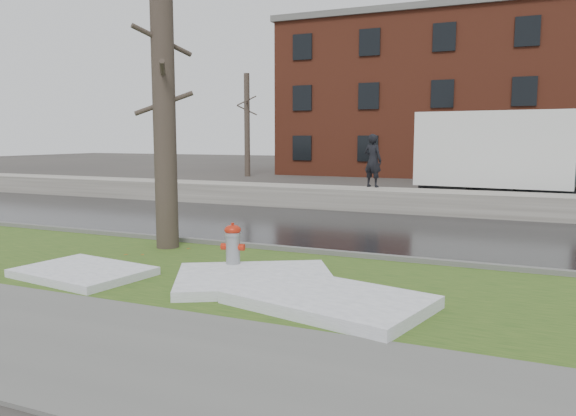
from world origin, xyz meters
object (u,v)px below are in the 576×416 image
at_px(tree, 164,106).
at_px(worker, 373,161).
at_px(fire_hydrant, 233,246).
at_px(box_truck, 527,157).

xyz_separation_m(tree, worker, (2.25, 9.01, -1.49)).
height_order(fire_hydrant, box_truck, box_truck).
bearing_deg(tree, fire_hydrant, -30.21).
height_order(tree, worker, tree).
xyz_separation_m(fire_hydrant, tree, (-2.50, 1.46, 2.64)).
relative_size(fire_hydrant, box_truck, 0.09).
distance_m(fire_hydrant, tree, 3.92).
bearing_deg(fire_hydrant, box_truck, 59.56).
bearing_deg(box_truck, tree, -117.61).
xyz_separation_m(fire_hydrant, worker, (-0.26, 10.46, 1.15)).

